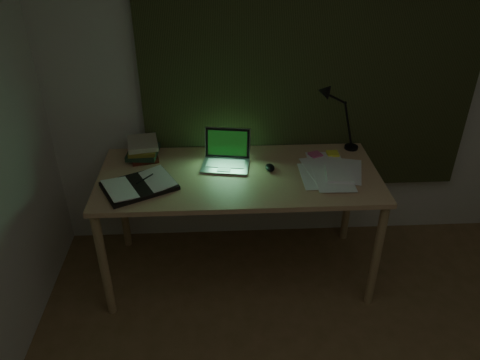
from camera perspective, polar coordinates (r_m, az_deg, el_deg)
The scene contains 11 objects.
wall_back at distance 3.17m, azimuth 8.48°, elevation 12.40°, with size 3.50×0.00×2.50m, color silver.
curtain at distance 3.08m, azimuth 8.92°, elevation 15.67°, with size 2.20×0.06×2.00m, color #2A3018.
desk at distance 3.11m, azimuth -0.12°, elevation -5.55°, with size 1.73×0.76×0.79m, color tan, non-canonical shape.
laptop at distance 2.92m, azimuth -1.83°, elevation 3.40°, with size 0.29×0.33×0.21m, color #A3A3A7, non-canonical shape.
open_textbook at distance 2.81m, azimuth -12.19°, elevation -0.63°, with size 0.40×0.29×0.03m, color white, non-canonical shape.
book_stack at distance 3.11m, azimuth -11.69°, elevation 3.68°, with size 0.19×0.22×0.12m, color white, non-canonical shape.
loose_papers at distance 2.94m, azimuth 10.87°, elevation 0.97°, with size 0.36×0.38×0.02m, color white, non-canonical shape.
mouse at distance 2.93m, azimuth 3.67°, elevation 1.52°, with size 0.06×0.09×0.03m, color black.
sticky_yellow at distance 3.17m, azimuth 11.23°, elevation 3.17°, with size 0.08×0.08×0.02m, color #FFF735.
sticky_pink at distance 3.13m, azimuth 9.18°, elevation 3.05°, with size 0.08×0.08×0.02m, color #DA5487.
desk_lamp at distance 3.18m, azimuth 13.91°, elevation 7.70°, with size 0.33×0.26×0.49m, color black, non-canonical shape.
Camera 1 is at (-0.61, -0.94, 2.26)m, focal length 35.00 mm.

